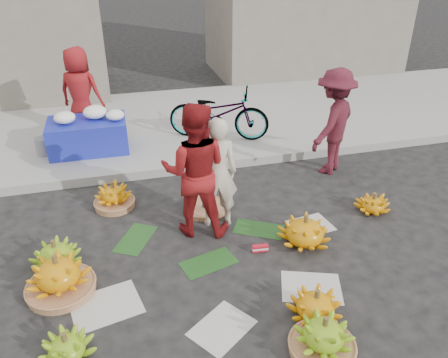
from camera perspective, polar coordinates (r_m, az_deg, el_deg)
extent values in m
plane|color=black|center=(5.45, -1.45, -9.43)|extent=(80.00, 80.00, 0.00)
cube|color=gray|center=(7.24, -5.56, 1.55)|extent=(40.00, 0.25, 0.15)
cube|color=gray|center=(9.15, -7.86, 7.29)|extent=(40.00, 4.00, 0.12)
cylinder|color=#9A6340|center=(5.21, -20.48, -13.20)|extent=(0.72, 0.72, 0.09)
cylinder|color=brown|center=(4.97, -21.23, -9.88)|extent=(0.05, 0.05, 0.12)
cylinder|color=brown|center=(4.40, -20.14, -18.99)|extent=(0.05, 0.05, 0.12)
cylinder|color=#9A6340|center=(4.45, 12.64, -20.66)|extent=(0.61, 0.61, 0.09)
cylinder|color=brown|center=(4.21, 13.12, -17.79)|extent=(0.05, 0.05, 0.12)
cylinder|color=brown|center=(4.57, 12.06, -14.62)|extent=(0.05, 0.05, 0.12)
cylinder|color=brown|center=(5.48, 10.68, -5.26)|extent=(0.05, 0.05, 0.12)
cylinder|color=brown|center=(6.42, 19.06, -2.28)|extent=(0.05, 0.05, 0.12)
cylinder|color=brown|center=(5.42, -21.39, -8.00)|extent=(0.05, 0.05, 0.12)
cylinder|color=#9A6340|center=(6.46, -14.07, -3.18)|extent=(0.56, 0.56, 0.09)
cylinder|color=brown|center=(6.32, -14.38, -0.90)|extent=(0.05, 0.05, 0.12)
cylinder|color=#9A6340|center=(6.20, -2.45, -3.83)|extent=(0.78, 0.78, 0.07)
cube|color=red|center=(5.44, 4.75, -9.01)|extent=(0.20, 0.08, 0.08)
imported|color=beige|center=(5.56, -1.00, 0.73)|extent=(0.58, 0.41, 1.52)
imported|color=maroon|center=(5.39, -3.83, 1.07)|extent=(1.01, 0.89, 1.75)
imported|color=maroon|center=(7.13, 14.04, 7.21)|extent=(1.25, 1.19, 1.70)
cube|color=#1921A4|center=(7.96, -17.30, 5.47)|extent=(1.32, 0.84, 0.55)
ellipsoid|color=white|center=(7.81, -20.10, 7.48)|extent=(0.35, 0.35, 0.19)
ellipsoid|color=white|center=(7.87, -16.50, 8.32)|extent=(0.39, 0.39, 0.22)
ellipsoid|color=white|center=(7.72, -14.04, 8.06)|extent=(0.31, 0.31, 0.17)
cylinder|color=slate|center=(8.10, -22.48, 3.99)|extent=(0.26, 0.26, 0.30)
imported|color=maroon|center=(8.50, -18.22, 10.70)|extent=(0.94, 0.81, 1.63)
imported|color=gray|center=(8.04, -0.71, 8.63)|extent=(1.33, 1.95, 0.97)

